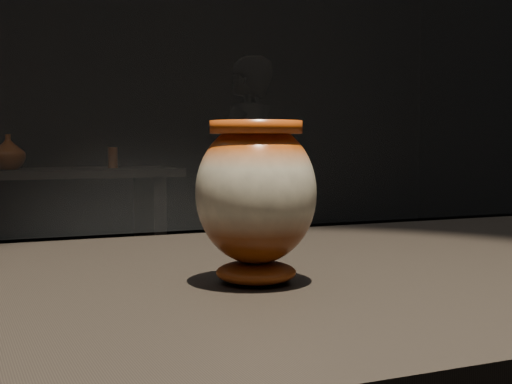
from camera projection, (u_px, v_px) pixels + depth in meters
main_vase at (256, 195)px, 0.81m from camera, size 0.17×0.17×0.19m
back_shelf at (12, 213)px, 4.29m from camera, size 2.00×0.60×0.90m
back_vase_mid at (8, 152)px, 4.23m from camera, size 0.26×0.26×0.21m
back_vase_right at (113, 158)px, 4.50m from camera, size 0.06×0.06×0.13m
visitor at (246, 174)px, 5.05m from camera, size 0.73×0.66×1.67m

